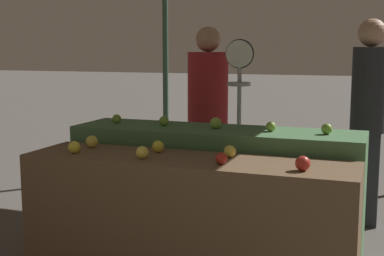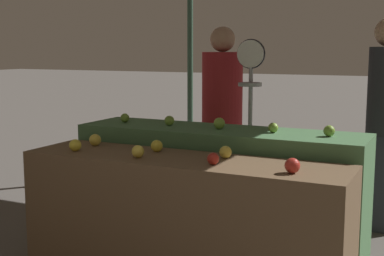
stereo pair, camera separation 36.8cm
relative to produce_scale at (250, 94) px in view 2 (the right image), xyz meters
name	(u,v)px [view 2 (the right image)]	position (x,y,z in m)	size (l,w,h in m)	color
display_counter_front	(182,223)	(0.01, -1.30, -0.74)	(2.15, 0.55, 0.87)	brown
display_counter_back	(218,193)	(0.01, -0.70, -0.69)	(2.15, 0.55, 0.98)	#4C7A4C
apple_front_0	(75,145)	(-0.75, -1.41, -0.27)	(0.08, 0.08, 0.08)	gold
apple_front_1	(138,151)	(-0.25, -1.41, -0.27)	(0.08, 0.08, 0.08)	yellow
apple_front_2	(213,159)	(0.27, -1.40, -0.27)	(0.07, 0.07, 0.07)	#AD281E
apple_front_3	(292,166)	(0.76, -1.41, -0.27)	(0.09, 0.09, 0.09)	#B72D23
apple_front_4	(95,140)	(-0.75, -1.18, -0.27)	(0.09, 0.09, 0.09)	yellow
apple_front_5	(157,146)	(-0.24, -1.19, -0.27)	(0.08, 0.08, 0.08)	gold
apple_front_6	(226,152)	(0.26, -1.18, -0.27)	(0.08, 0.08, 0.08)	yellow
apple_back_0	(125,118)	(-0.81, -0.70, -0.17)	(0.07, 0.07, 0.07)	#7AA338
apple_back_1	(169,121)	(-0.40, -0.71, -0.16)	(0.08, 0.08, 0.08)	#7AA338
apple_back_2	(219,123)	(0.02, -0.71, -0.16)	(0.08, 0.08, 0.08)	#84AD3D
apple_back_3	(273,128)	(0.43, -0.71, -0.17)	(0.07, 0.07, 0.07)	#84AD3D
apple_back_4	(329,131)	(0.81, -0.70, -0.16)	(0.08, 0.08, 0.08)	#7AA338
produce_scale	(250,94)	(0.00, 0.00, 0.00)	(0.25, 0.20, 1.64)	#99999E
person_vendor_at_scale	(222,108)	(-0.38, 0.29, -0.16)	(0.42, 0.42, 1.76)	#2D2D38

